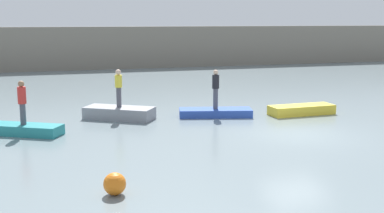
% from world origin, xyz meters
% --- Properties ---
extents(ground_plane, '(120.00, 120.00, 0.00)m').
position_xyz_m(ground_plane, '(0.00, 0.00, 0.00)').
color(ground_plane, slate).
extents(embankment_wall, '(80.00, 1.20, 3.79)m').
position_xyz_m(embankment_wall, '(0.00, 27.78, 1.89)').
color(embankment_wall, gray).
rests_on(embankment_wall, ground_plane).
extents(rowboat_teal, '(3.08, 2.31, 0.40)m').
position_xyz_m(rowboat_teal, '(-10.22, 3.05, 0.20)').
color(rowboat_teal, teal).
rests_on(rowboat_teal, ground_plane).
extents(rowboat_grey, '(3.26, 2.71, 0.54)m').
position_xyz_m(rowboat_grey, '(-6.21, 5.00, 0.27)').
color(rowboat_grey, gray).
rests_on(rowboat_grey, ground_plane).
extents(rowboat_blue, '(3.49, 1.88, 0.35)m').
position_xyz_m(rowboat_blue, '(-1.87, 4.26, 0.18)').
color(rowboat_blue, '#2B4CAD').
rests_on(rowboat_blue, ground_plane).
extents(rowboat_yellow, '(3.16, 1.12, 0.44)m').
position_xyz_m(rowboat_yellow, '(2.18, 3.52, 0.22)').
color(rowboat_yellow, gold).
rests_on(rowboat_yellow, ground_plane).
extents(person_red_shirt, '(0.32, 0.32, 1.71)m').
position_xyz_m(person_red_shirt, '(-10.22, 3.05, 1.36)').
color(person_red_shirt, '#4C4C56').
rests_on(person_red_shirt, rowboat_teal).
extents(person_dark_shirt, '(0.32, 0.32, 1.81)m').
position_xyz_m(person_dark_shirt, '(-1.87, 4.26, 1.37)').
color(person_dark_shirt, '#4C4C56').
rests_on(person_dark_shirt, rowboat_blue).
extents(person_yellow_shirt, '(0.32, 0.32, 1.70)m').
position_xyz_m(person_yellow_shirt, '(-6.21, 5.00, 1.49)').
color(person_yellow_shirt, '#4C4C56').
rests_on(person_yellow_shirt, rowboat_grey).
extents(mooring_buoy, '(0.58, 0.58, 0.58)m').
position_xyz_m(mooring_buoy, '(-7.77, -4.58, 0.29)').
color(mooring_buoy, orange).
rests_on(mooring_buoy, ground_plane).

